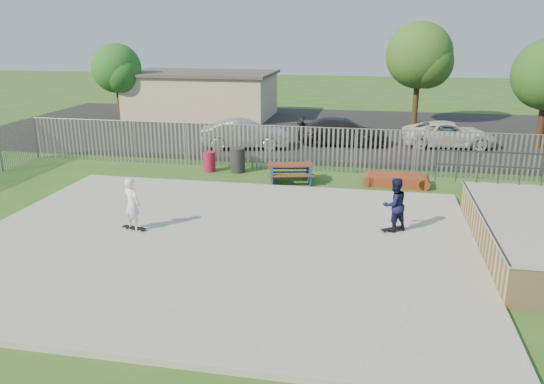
% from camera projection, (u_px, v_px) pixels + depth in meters
% --- Properties ---
extents(ground, '(120.00, 120.00, 0.00)m').
position_uv_depth(ground, '(219.00, 244.00, 15.83)').
color(ground, '#2F591E').
rests_on(ground, ground).
extents(concrete_slab, '(15.00, 12.00, 0.15)m').
position_uv_depth(concrete_slab, '(219.00, 242.00, 15.81)').
color(concrete_slab, '#989893').
rests_on(concrete_slab, ground).
extents(fence, '(26.04, 16.02, 2.00)m').
position_uv_depth(fence, '(279.00, 174.00, 19.65)').
color(fence, gray).
rests_on(fence, ground).
extents(picnic_table, '(2.17, 1.92, 0.79)m').
position_uv_depth(picnic_table, '(290.00, 173.00, 22.11)').
color(picnic_table, brown).
rests_on(picnic_table, ground).
extents(funbox, '(2.23, 1.19, 0.44)m').
position_uv_depth(funbox, '(396.00, 180.00, 21.71)').
color(funbox, maroon).
rests_on(funbox, ground).
extents(trash_bin_red, '(0.53, 0.53, 0.89)m').
position_uv_depth(trash_bin_red, '(209.00, 162.00, 23.78)').
color(trash_bin_red, maroon).
rests_on(trash_bin_red, ground).
extents(trash_bin_grey, '(0.66, 0.66, 1.09)m').
position_uv_depth(trash_bin_grey, '(238.00, 160.00, 23.64)').
color(trash_bin_grey, '#272629').
rests_on(trash_bin_grey, ground).
extents(parking_lot, '(40.00, 18.00, 0.02)m').
position_uv_depth(parking_lot, '(304.00, 130.00, 33.65)').
color(parking_lot, black).
rests_on(parking_lot, ground).
extents(car_silver, '(4.82, 2.52, 1.51)m').
position_uv_depth(car_silver, '(245.00, 134.00, 28.21)').
color(car_silver, '#B4B4B9').
rests_on(car_silver, parking_lot).
extents(car_dark, '(5.11, 2.37, 1.45)m').
position_uv_depth(car_dark, '(343.00, 132.00, 29.09)').
color(car_dark, black).
rests_on(car_dark, parking_lot).
extents(car_white, '(5.07, 2.71, 1.36)m').
position_uv_depth(car_white, '(449.00, 134.00, 28.62)').
color(car_white, silver).
rests_on(car_white, parking_lot).
extents(building, '(10.40, 6.40, 3.20)m').
position_uv_depth(building, '(202.00, 94.00, 38.37)').
color(building, beige).
rests_on(building, ground).
extents(tree_left, '(3.40, 3.40, 5.24)m').
position_uv_depth(tree_left, '(117.00, 68.00, 36.55)').
color(tree_left, '#43311A').
rests_on(tree_left, ground).
extents(tree_mid, '(4.31, 4.31, 6.65)m').
position_uv_depth(tree_mid, '(419.00, 55.00, 34.54)').
color(tree_mid, '#42301A').
rests_on(tree_mid, ground).
extents(skateboard_a, '(0.76, 0.64, 0.08)m').
position_uv_depth(skateboard_a, '(393.00, 229.00, 16.49)').
color(skateboard_a, black).
rests_on(skateboard_a, concrete_slab).
extents(skateboard_b, '(0.82, 0.37, 0.08)m').
position_uv_depth(skateboard_b, '(134.00, 228.00, 16.56)').
color(skateboard_b, black).
rests_on(skateboard_b, concrete_slab).
extents(skater_navy, '(1.04, 1.00, 1.69)m').
position_uv_depth(skater_navy, '(394.00, 205.00, 16.25)').
color(skater_navy, '#121338').
rests_on(skater_navy, concrete_slab).
extents(skater_white, '(0.72, 0.61, 1.69)m').
position_uv_depth(skater_white, '(132.00, 204.00, 16.33)').
color(skater_white, white).
rests_on(skater_white, concrete_slab).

